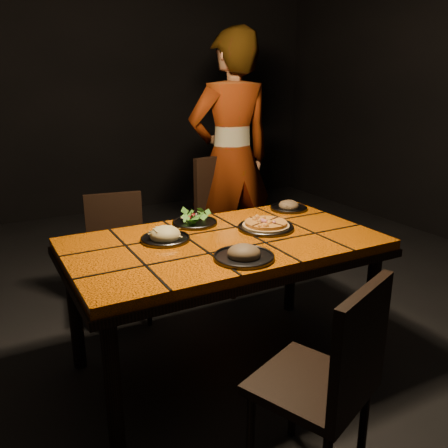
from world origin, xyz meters
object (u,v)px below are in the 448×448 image
dining_table (224,253)px  chair_far_left (118,248)px  chair_near (332,376)px  diner (231,159)px  chair_far_right (228,212)px  plate_pizza (266,226)px  plate_pasta (165,236)px

dining_table → chair_far_left: bearing=110.6°
chair_near → diner: bearing=-132.0°
chair_far_left → chair_far_right: (0.91, 0.13, 0.09)m
chair_near → chair_far_right: size_ratio=0.90×
chair_far_right → plate_pizza: size_ratio=3.00×
plate_pasta → diner: bearing=46.5°
dining_table → chair_far_left: 0.95m
plate_pasta → chair_far_left: bearing=94.1°
dining_table → diner: size_ratio=0.85×
diner → plate_pasta: diner is taller
plate_pasta → chair_near: bearing=-77.8°
dining_table → plate_pizza: plate_pizza is taller
chair_far_right → plate_pasta: (-0.85, -0.88, 0.21)m
dining_table → plate_pasta: size_ratio=6.33×
chair_near → diner: 2.22m
chair_far_right → diner: diner is taller
chair_far_left → diner: 1.14m
chair_far_left → chair_far_right: bearing=17.5°
chair_near → chair_far_right: bearing=-130.6°
chair_near → chair_far_left: size_ratio=1.07×
chair_near → chair_far_right: chair_far_right is taller
dining_table → plate_pasta: bearing=155.2°
dining_table → chair_near: 0.94m
diner → plate_pasta: 1.39m
dining_table → plate_pasta: (-0.27, 0.13, 0.10)m
dining_table → chair_far_left: (-0.33, 0.87, -0.20)m
chair_far_left → chair_far_right: chair_far_right is taller
chair_far_left → chair_near: bearing=-71.8°
chair_near → diner: size_ratio=0.46×
chair_near → diner: diner is taller
chair_near → chair_far_left: bearing=-103.7°
chair_far_left → plate_pizza: (0.62, -0.83, 0.29)m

